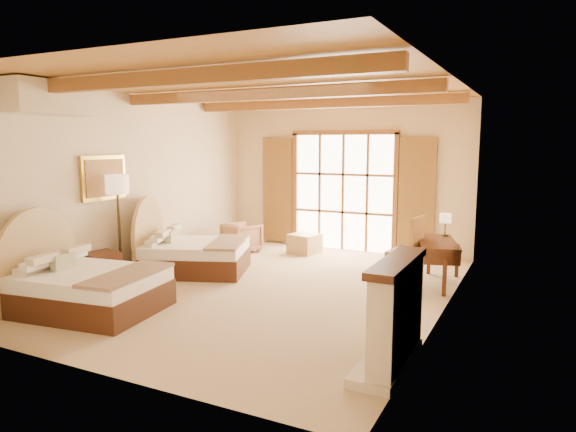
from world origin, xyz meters
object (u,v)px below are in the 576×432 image
Objects in this scene: bed_far at (189,251)px; armchair at (242,237)px; bed_near at (83,284)px; desk at (436,261)px; nightstand at (102,270)px.

bed_far reaches higher than armchair.
armchair is at bearing 83.04° from bed_near.
desk reaches higher than armchair.
nightstand is (-0.62, 0.94, -0.09)m from bed_near.
desk reaches higher than nightstand.
bed_near reaches higher than desk.
bed_far is 1.86m from armchair.
nightstand is 0.39× the size of desk.
bed_far is at bearing 83.29° from bed_near.
desk is (4.23, 1.11, 0.03)m from bed_far.
nightstand is at bearing 102.19° from armchair.
armchair reaches higher than nightstand.
nightstand is 0.83× the size of armchair.
bed_far is at bearing 112.30° from armchair.
bed_far is 3.97× the size of nightstand.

